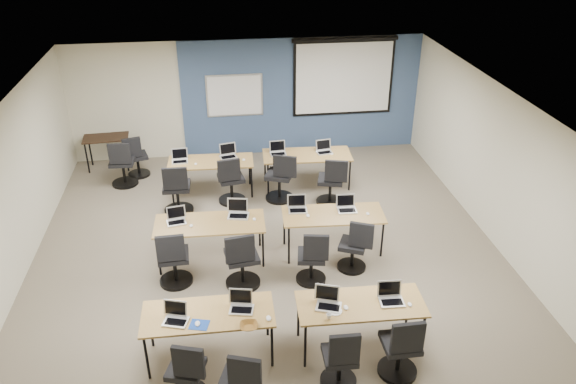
{
  "coord_description": "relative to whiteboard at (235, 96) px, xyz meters",
  "views": [
    {
      "loc": [
        -0.76,
        -7.83,
        5.55
      ],
      "look_at": [
        0.37,
        0.4,
        1.07
      ],
      "focal_mm": 35.0,
      "sensor_mm": 36.0,
      "label": 1
    }
  ],
  "objects": [
    {
      "name": "floor",
      "position": [
        0.3,
        -4.43,
        -1.45
      ],
      "size": [
        8.0,
        9.0,
        0.02
      ],
      "primitive_type": "cube",
      "color": "#6B6354",
      "rests_on": "ground"
    },
    {
      "name": "ceiling",
      "position": [
        0.3,
        -4.43,
        1.25
      ],
      "size": [
        8.0,
        9.0,
        0.02
      ],
      "primitive_type": "cube",
      "color": "white",
      "rests_on": "ground"
    },
    {
      "name": "wall_back",
      "position": [
        0.3,
        0.07,
        -0.1
      ],
      "size": [
        8.0,
        0.04,
        2.7
      ],
      "primitive_type": "cube",
      "color": "beige",
      "rests_on": "ground"
    },
    {
      "name": "wall_left",
      "position": [
        -3.7,
        -4.43,
        -0.1
      ],
      "size": [
        0.04,
        9.0,
        2.7
      ],
      "primitive_type": "cube",
      "color": "beige",
      "rests_on": "ground"
    },
    {
      "name": "wall_right",
      "position": [
        4.3,
        -4.43,
        -0.1
      ],
      "size": [
        0.04,
        9.0,
        2.7
      ],
      "primitive_type": "cube",
      "color": "beige",
      "rests_on": "ground"
    },
    {
      "name": "blue_accent_panel",
      "position": [
        1.55,
        0.04,
        -0.1
      ],
      "size": [
        5.5,
        0.04,
        2.7
      ],
      "primitive_type": "cube",
      "color": "#3D5977",
      "rests_on": "wall_back"
    },
    {
      "name": "whiteboard",
      "position": [
        0.0,
        0.0,
        0.0
      ],
      "size": [
        1.28,
        0.03,
        0.98
      ],
      "color": "silver",
      "rests_on": "wall_back"
    },
    {
      "name": "projector_screen",
      "position": [
        2.5,
        -0.02,
        0.44
      ],
      "size": [
        2.4,
        0.1,
        1.82
      ],
      "color": "black",
      "rests_on": "wall_back"
    },
    {
      "name": "training_table_front_left",
      "position": [
        -0.72,
        -6.54,
        -0.77
      ],
      "size": [
        1.71,
        0.71,
        0.73
      ],
      "rotation": [
        0.0,
        0.0,
        -0.01
      ],
      "color": "#A2713C",
      "rests_on": "floor"
    },
    {
      "name": "training_table_front_right",
      "position": [
        1.29,
        -6.61,
        -0.77
      ],
      "size": [
        1.7,
        0.71,
        0.73
      ],
      "rotation": [
        0.0,
        0.0,
        -0.03
      ],
      "color": "olive",
      "rests_on": "floor"
    },
    {
      "name": "training_table_mid_left",
      "position": [
        -0.67,
        -4.28,
        -0.76
      ],
      "size": [
        1.81,
        0.75,
        0.73
      ],
      "rotation": [
        0.0,
        0.0,
        -0.03
      ],
      "color": "brown",
      "rests_on": "floor"
    },
    {
      "name": "training_table_mid_right",
      "position": [
        1.41,
        -4.28,
        -0.77
      ],
      "size": [
        1.72,
        0.71,
        0.73
      ],
      "rotation": [
        0.0,
        0.0,
        -0.06
      ],
      "color": "olive",
      "rests_on": "floor"
    },
    {
      "name": "training_table_back_left",
      "position": [
        -0.61,
        -1.88,
        -0.77
      ],
      "size": [
        1.71,
        0.71,
        0.73
      ],
      "rotation": [
        0.0,
        0.0,
        -0.04
      ],
      "color": "brown",
      "rests_on": "floor"
    },
    {
      "name": "training_table_back_right",
      "position": [
        1.37,
        -1.82,
        -0.76
      ],
      "size": [
        1.82,
        0.76,
        0.73
      ],
      "rotation": [
        0.0,
        0.0,
        -0.05
      ],
      "color": "brown",
      "rests_on": "floor"
    },
    {
      "name": "laptop_0",
      "position": [
        -1.12,
        -6.61,
        -0.66
      ],
      "size": [
        0.31,
        0.26,
        0.23
      ],
      "rotation": [
        0.0,
        0.0,
        -0.3
      ],
      "color": "silver",
      "rests_on": "training_table_front_left"
    },
    {
      "name": "mouse_0",
      "position": [
        -0.85,
        -6.73,
        -0.71
      ],
      "size": [
        0.07,
        0.11,
        0.04
      ],
      "primitive_type": "ellipsoid",
      "rotation": [
        0.0,
        0.0,
        0.07
      ],
      "color": "white",
      "rests_on": "training_table_front_left"
    },
    {
      "name": "task_chair_0",
      "position": [
        -0.99,
        -7.24,
        -1.06
      ],
      "size": [
        0.48,
        0.47,
        0.96
      ],
      "rotation": [
        0.0,
        0.0,
        -0.31
      ],
      "color": "black",
      "rests_on": "floor"
    },
    {
      "name": "laptop_1",
      "position": [
        -0.28,
        -6.49,
        -0.66
      ],
      "size": [
        0.31,
        0.26,
        0.24
      ],
      "rotation": [
        0.0,
        0.0,
        -0.21
      ],
      "color": "#B7B7C5",
      "rests_on": "training_table_front_left"
    },
    {
      "name": "mouse_1",
      "position": [
        0.05,
        -6.75,
        -0.71
      ],
      "size": [
        0.09,
        0.12,
        0.04
      ],
      "primitive_type": "ellipsoid",
      "rotation": [
        0.0,
        0.0,
        0.28
      ],
      "color": "white",
      "rests_on": "training_table_front_left"
    },
    {
      "name": "laptop_2",
      "position": [
        0.85,
        -6.58,
        -0.66
      ],
      "size": [
        0.32,
        0.28,
        0.25
      ],
      "rotation": [
        0.0,
        0.0,
        -0.33
      ],
      "color": "silver",
      "rests_on": "training_table_front_right"
    },
    {
      "name": "mouse_2",
      "position": [
        1.07,
        -6.68,
        -0.71
      ],
      "size": [
        0.07,
        0.11,
        0.04
      ],
      "primitive_type": "ellipsoid",
      "rotation": [
        0.0,
        0.0,
        -0.09
      ],
      "color": "white",
      "rests_on": "training_table_front_right"
    },
    {
      "name": "task_chair_2",
      "position": [
        0.88,
        -7.28,
        -1.06
      ],
      "size": [
        0.47,
        0.47,
        0.95
      ],
      "rotation": [
        0.0,
        0.0,
        -0.02
      ],
      "color": "black",
      "rests_on": "floor"
    },
    {
      "name": "laptop_3",
      "position": [
        1.7,
        -6.6,
        -0.66
      ],
      "size": [
        0.32,
        0.28,
        0.25
      ],
      "rotation": [
        0.0,
        0.0,
        -0.06
      ],
      "color": "#B0B0B2",
      "rests_on": "training_table_front_right"
    },
    {
      "name": "mouse_3",
      "position": [
        1.92,
        -6.73,
        -0.71
      ],
      "size": [
        0.06,
        0.09,
        0.03
      ],
      "primitive_type": "ellipsoid",
      "rotation": [
        0.0,
        0.0,
        0.1
      ],
      "color": "white",
      "rests_on": "training_table_front_right"
    },
    {
      "name": "task_chair_3",
      "position": [
        1.68,
        -7.21,
        -1.04
      ],
      "size": [
        0.51,
        0.51,
        0.99
      ],
      "rotation": [
        0.0,
        0.0,
        0.01
      ],
      "color": "black",
      "rests_on": "floor"
    },
    {
      "name": "laptop_4",
      "position": [
        -1.21,
        -4.17,
        -0.66
      ],
      "size": [
        0.31,
        0.26,
        0.24
      ],
      "rotation": [
        0.0,
        0.0,
        0.18
      ],
      "color": "#ABABB3",
      "rests_on": "training_table_mid_left"
    },
    {
      "name": "mouse_4",
      "position": [
        -0.96,
        -4.35,
        -0.71
      ],
      "size": [
        0.07,
        0.1,
        0.03
      ],
      "primitive_type": "ellipsoid",
      "rotation": [
        0.0,
        0.0,
        0.19
      ],
      "color": "white",
      "rests_on": "training_table_mid_left"
    },
    {
      "name": "task_chair_4",
      "position": [
        -1.25,
        -4.88,
        -1.03
      ],
      "size": [
        0.53,
        0.53,
        1.01
      ],
      "rotation": [
        0.0,
        0.0,
        0.04
      ],
      "color": "black",
      "rests_on": "floor"
    },
    {
      "name": "laptop_5",
      "position": [
        -0.19,
        -4.09,
        -0.66
      ],
      "size": [
        0.35,
        0.29,
        0.26
      ],
      "rotation": [
        0.0,
        0.0,
        -0.2
      ],
      "color": "#B0B0B0",
      "rests_on": "training_table_mid_left"
    },
    {
      "name": "mouse_5",
      "position": [
        0.07,
        -4.29,
        -0.71
      ],
      "size": [
        0.07,
        0.1,
        0.03
      ],
      "primitive_type": "ellipsoid",
      "rotation": [
        0.0,
        0.0,
        0.22
      ],
      "color": "white",
      "rests_on": "training_table_mid_left"
    },
    {
      "name": "task_chair_5",
      "position": [
        -0.2,
        -5.08,
        -1.02
      ],
      "size": [
        0.56,
        0.56,
        1.03
      ],
      "rotation": [
        0.0,
        0.0,
        0.14
      ],
      "color": "black",
      "rests_on": "floor"
    },
    {
      "name": "laptop_6",
      "position": [
        0.83,
        -4.05,
        -0.66
      ],
      "size": [
        0.32,
        0.27,
        0.24
      ],
      "rotation": [
        0.0,
        0.0,
        -0.08
      ],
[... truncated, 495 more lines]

